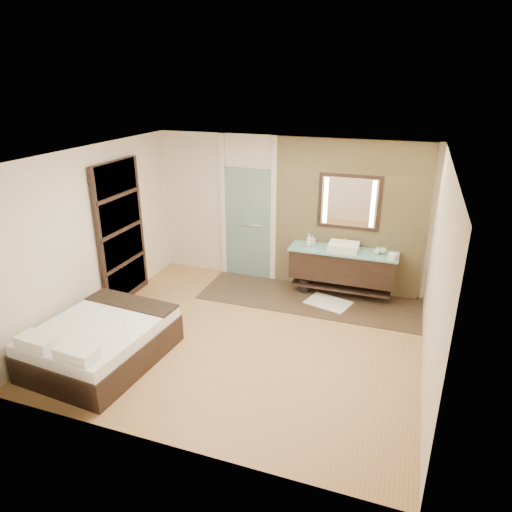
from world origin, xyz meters
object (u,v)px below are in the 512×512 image
at_px(vanity, 342,265).
at_px(bed, 101,342).
at_px(waste_bin, 304,285).
at_px(mirror_unit, 349,202).

bearing_deg(vanity, bed, -131.81).
bearing_deg(vanity, waste_bin, -173.99).
xyz_separation_m(vanity, mirror_unit, (0.00, 0.24, 1.07)).
bearing_deg(vanity, mirror_unit, 90.00).
distance_m(mirror_unit, bed, 4.52).
distance_m(vanity, mirror_unit, 1.10).
relative_size(bed, waste_bin, 7.24).
bearing_deg(waste_bin, mirror_unit, 25.38).
xyz_separation_m(vanity, waste_bin, (-0.65, -0.07, -0.45)).
xyz_separation_m(vanity, bed, (-2.75, -3.08, -0.29)).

